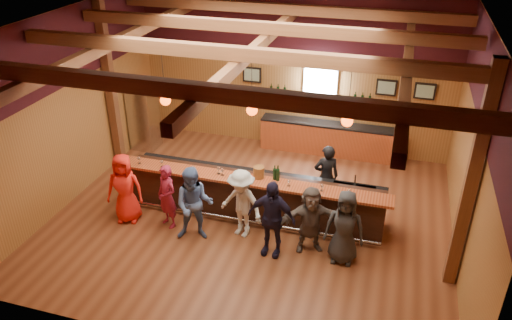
# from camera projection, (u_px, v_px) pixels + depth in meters

# --- Properties ---
(room) EXTENTS (9.04, 9.00, 4.52)m
(room) POSITION_uv_depth(u_px,v_px,m) (253.00, 86.00, 10.32)
(room) COLOR brown
(room) RESTS_ON ground
(bar_counter) EXTENTS (6.30, 1.07, 1.11)m
(bar_counter) POSITION_uv_depth(u_px,v_px,m) (255.00, 194.00, 11.66)
(bar_counter) COLOR black
(bar_counter) RESTS_ON ground
(back_bar_cabinet) EXTENTS (4.00, 0.52, 0.95)m
(back_bar_cabinet) POSITION_uv_depth(u_px,v_px,m) (329.00, 139.00, 14.40)
(back_bar_cabinet) COLOR #963A1B
(back_bar_cabinet) RESTS_ON ground
(window) EXTENTS (0.95, 0.09, 0.95)m
(window) POSITION_uv_depth(u_px,v_px,m) (320.00, 83.00, 13.95)
(window) COLOR silver
(window) RESTS_ON room
(framed_pictures) EXTENTS (5.35, 0.05, 0.45)m
(framed_pictures) POSITION_uv_depth(u_px,v_px,m) (352.00, 84.00, 13.70)
(framed_pictures) COLOR black
(framed_pictures) RESTS_ON room
(wine_shelves) EXTENTS (3.00, 0.18, 0.30)m
(wine_shelves) POSITION_uv_depth(u_px,v_px,m) (319.00, 98.00, 14.10)
(wine_shelves) COLOR #963A1B
(wine_shelves) RESTS_ON room
(pendant_lights) EXTENTS (4.24, 0.24, 1.37)m
(pendant_lights) POSITION_uv_depth(u_px,v_px,m) (252.00, 110.00, 10.51)
(pendant_lights) COLOR black
(pendant_lights) RESTS_ON room
(stainless_fridge) EXTENTS (0.70, 0.70, 1.80)m
(stainless_fridge) POSITION_uv_depth(u_px,v_px,m) (144.00, 119.00, 14.58)
(stainless_fridge) COLOR silver
(stainless_fridge) RESTS_ON ground
(customer_orange) EXTENTS (0.92, 0.71, 1.68)m
(customer_orange) POSITION_uv_depth(u_px,v_px,m) (125.00, 188.00, 11.29)
(customer_orange) COLOR red
(customer_orange) RESTS_ON ground
(customer_redvest) EXTENTS (0.66, 0.58, 1.52)m
(customer_redvest) POSITION_uv_depth(u_px,v_px,m) (167.00, 197.00, 11.13)
(customer_redvest) COLOR maroon
(customer_redvest) RESTS_ON ground
(customer_denim) EXTENTS (0.98, 0.84, 1.73)m
(customer_denim) POSITION_uv_depth(u_px,v_px,m) (194.00, 204.00, 10.66)
(customer_denim) COLOR #506AA1
(customer_denim) RESTS_ON ground
(customer_white) EXTENTS (1.18, 0.90, 1.62)m
(customer_white) POSITION_uv_depth(u_px,v_px,m) (241.00, 204.00, 10.79)
(customer_white) COLOR silver
(customer_white) RESTS_ON ground
(customer_navy) EXTENTS (1.04, 0.49, 1.74)m
(customer_navy) POSITION_uv_depth(u_px,v_px,m) (271.00, 218.00, 10.20)
(customer_navy) COLOR #1C1830
(customer_navy) RESTS_ON ground
(customer_brown) EXTENTS (1.47, 0.94, 1.51)m
(customer_brown) POSITION_uv_depth(u_px,v_px,m) (311.00, 219.00, 10.36)
(customer_brown) COLOR #594D47
(customer_brown) RESTS_ON ground
(customer_dark) EXTENTS (0.81, 0.54, 1.64)m
(customer_dark) POSITION_uv_depth(u_px,v_px,m) (345.00, 227.00, 10.00)
(customer_dark) COLOR #2A2B2D
(customer_dark) RESTS_ON ground
(bartender) EXTENTS (0.69, 0.56, 1.64)m
(bartender) POSITION_uv_depth(u_px,v_px,m) (326.00, 177.00, 11.79)
(bartender) COLOR black
(bartender) RESTS_ON ground
(ice_bucket) EXTENTS (0.25, 0.25, 0.27)m
(ice_bucket) POSITION_uv_depth(u_px,v_px,m) (259.00, 172.00, 11.12)
(ice_bucket) COLOR brown
(ice_bucket) RESTS_ON bar_counter
(bottle_a) EXTENTS (0.08, 0.08, 0.35)m
(bottle_a) POSITION_uv_depth(u_px,v_px,m) (275.00, 174.00, 11.05)
(bottle_a) COLOR black
(bottle_a) RESTS_ON bar_counter
(bottle_b) EXTENTS (0.08, 0.08, 0.37)m
(bottle_b) POSITION_uv_depth(u_px,v_px,m) (278.00, 175.00, 11.00)
(bottle_b) COLOR black
(bottle_b) RESTS_ON bar_counter
(glass_a) EXTENTS (0.08, 0.08, 0.19)m
(glass_a) POSITION_uv_depth(u_px,v_px,m) (139.00, 159.00, 11.69)
(glass_a) COLOR silver
(glass_a) RESTS_ON bar_counter
(glass_b) EXTENTS (0.08, 0.08, 0.17)m
(glass_b) POSITION_uv_depth(u_px,v_px,m) (162.00, 162.00, 11.56)
(glass_b) COLOR silver
(glass_b) RESTS_ON bar_counter
(glass_c) EXTENTS (0.07, 0.07, 0.17)m
(glass_c) POSITION_uv_depth(u_px,v_px,m) (193.00, 167.00, 11.35)
(glass_c) COLOR silver
(glass_c) RESTS_ON bar_counter
(glass_d) EXTENTS (0.08, 0.08, 0.19)m
(glass_d) POSITION_uv_depth(u_px,v_px,m) (219.00, 169.00, 11.26)
(glass_d) COLOR silver
(glass_d) RESTS_ON bar_counter
(glass_e) EXTENTS (0.08, 0.08, 0.18)m
(glass_e) POSITION_uv_depth(u_px,v_px,m) (222.00, 170.00, 11.21)
(glass_e) COLOR silver
(glass_e) RESTS_ON bar_counter
(glass_f) EXTENTS (0.07, 0.07, 0.16)m
(glass_f) POSITION_uv_depth(u_px,v_px,m) (289.00, 181.00, 10.80)
(glass_f) COLOR silver
(glass_f) RESTS_ON bar_counter
(glass_g) EXTENTS (0.07, 0.07, 0.17)m
(glass_g) POSITION_uv_depth(u_px,v_px,m) (322.00, 186.00, 10.62)
(glass_g) COLOR silver
(glass_g) RESTS_ON bar_counter
(glass_h) EXTENTS (0.08, 0.08, 0.17)m
(glass_h) POSITION_uv_depth(u_px,v_px,m) (349.00, 191.00, 10.44)
(glass_h) COLOR silver
(glass_h) RESTS_ON bar_counter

